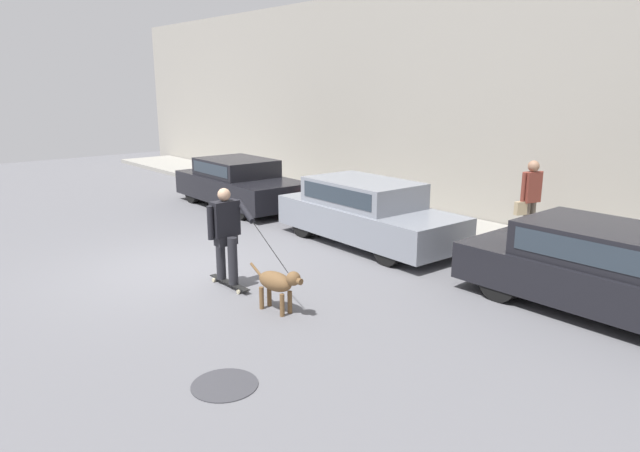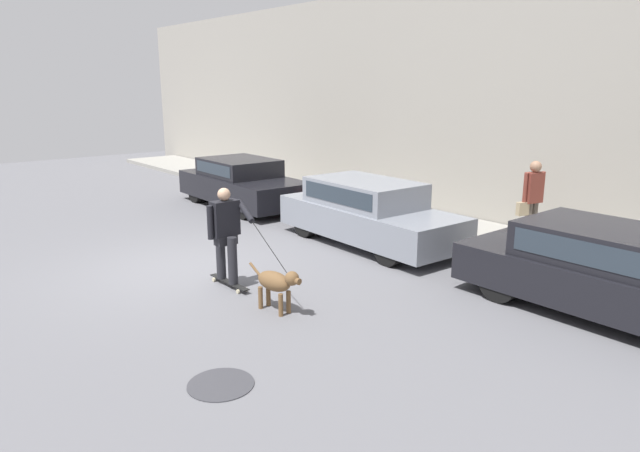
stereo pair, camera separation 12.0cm
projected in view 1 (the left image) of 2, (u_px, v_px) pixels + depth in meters
ground_plane at (184, 270)px, 10.43m from camera, size 36.00×36.00×0.00m
back_wall at (439, 102)px, 14.26m from camera, size 32.00×0.30×5.72m
sidewalk_curb at (401, 218)px, 14.13m from camera, size 30.00×2.24×0.14m
parked_car_0 at (239, 184)px, 15.65m from camera, size 4.33×1.89×1.31m
parked_car_1 at (367, 213)px, 11.99m from camera, size 4.31×1.80×1.35m
parked_car_2 at (609, 272)px, 8.30m from camera, size 4.39×1.73×1.32m
dog at (278, 283)px, 8.40m from camera, size 1.07×0.38×0.70m
skateboarder at (226, 232)px, 9.35m from camera, size 2.25×0.65×1.67m
pedestrian_with_bag at (530, 197)px, 11.48m from camera, size 0.28×0.64×1.69m
manhole_cover at (225, 385)px, 6.43m from camera, size 0.76×0.76×0.01m
fire_hydrant at (324, 206)px, 14.18m from camera, size 0.18×0.18×0.67m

